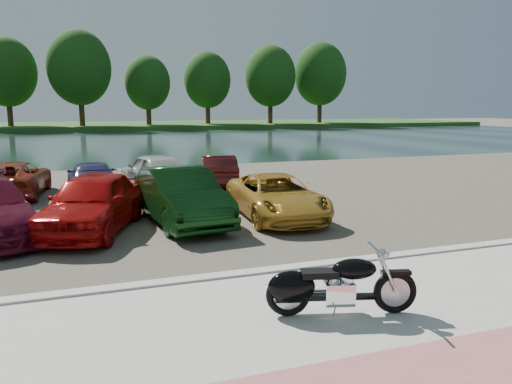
# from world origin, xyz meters

# --- Properties ---
(ground) EXTENTS (200.00, 200.00, 0.00)m
(ground) POSITION_xyz_m (0.00, 0.00, 0.00)
(ground) COLOR #595447
(ground) RESTS_ON ground
(promenade) EXTENTS (60.00, 6.00, 0.10)m
(promenade) POSITION_xyz_m (0.00, -1.00, 0.05)
(promenade) COLOR #AEABA3
(promenade) RESTS_ON ground
(kerb) EXTENTS (60.00, 0.30, 0.14)m
(kerb) POSITION_xyz_m (0.00, 2.00, 0.07)
(kerb) COLOR #AEABA3
(kerb) RESTS_ON ground
(parking_lot) EXTENTS (60.00, 18.00, 0.04)m
(parking_lot) POSITION_xyz_m (0.00, 11.00, 0.02)
(parking_lot) COLOR #423C35
(parking_lot) RESTS_ON ground
(river) EXTENTS (120.00, 40.00, 0.00)m
(river) POSITION_xyz_m (0.00, 40.00, 0.00)
(river) COLOR #192D2A
(river) RESTS_ON ground
(far_bank) EXTENTS (120.00, 24.00, 0.60)m
(far_bank) POSITION_xyz_m (0.00, 72.00, 0.30)
(far_bank) COLOR #21491A
(far_bank) RESTS_ON ground
(far_trees) EXTENTS (70.25, 10.68, 12.52)m
(far_trees) POSITION_xyz_m (4.36, 65.79, 7.49)
(far_trees) COLOR #382314
(far_trees) RESTS_ON far_bank
(motorcycle) EXTENTS (2.28, 0.97, 1.05)m
(motorcycle) POSITION_xyz_m (-0.31, -0.22, 0.56)
(motorcycle) COLOR black
(motorcycle) RESTS_ON promenade
(car_4) EXTENTS (3.27, 4.87, 1.54)m
(car_4) POSITION_xyz_m (-3.49, 6.59, 0.81)
(car_4) COLOR #A90C0B
(car_4) RESTS_ON parking_lot
(car_5) EXTENTS (2.09, 4.79, 1.53)m
(car_5) POSITION_xyz_m (-1.17, 6.77, 0.81)
(car_5) COLOR black
(car_5) RESTS_ON parking_lot
(car_6) EXTENTS (2.31, 4.61, 1.25)m
(car_6) POSITION_xyz_m (1.56, 6.50, 0.67)
(car_6) COLOR #BD8D2B
(car_6) RESTS_ON parking_lot
(car_10) EXTENTS (2.52, 4.70, 1.25)m
(car_10) POSITION_xyz_m (-6.01, 12.97, 0.67)
(car_10) COLOR maroon
(car_10) RESTS_ON parking_lot
(car_11) EXTENTS (1.76, 4.22, 1.22)m
(car_11) POSITION_xyz_m (-3.34, 12.27, 0.65)
(car_11) COLOR navy
(car_11) RESTS_ON parking_lot
(car_12) EXTENTS (2.55, 4.57, 1.47)m
(car_12) POSITION_xyz_m (-1.06, 12.45, 0.78)
(car_12) COLOR silver
(car_12) RESTS_ON parking_lot
(car_13) EXTENTS (2.00, 3.97, 1.25)m
(car_13) POSITION_xyz_m (1.58, 12.91, 0.66)
(car_13) COLOR #4A1513
(car_13) RESTS_ON parking_lot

